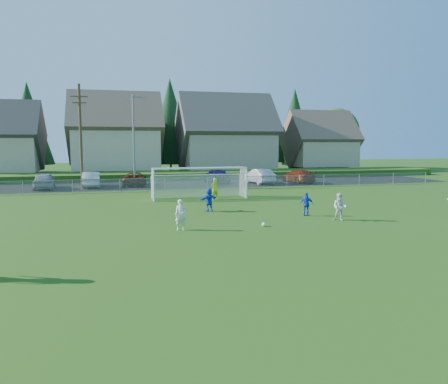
% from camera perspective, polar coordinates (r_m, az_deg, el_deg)
% --- Properties ---
extents(ground, '(160.00, 160.00, 0.00)m').
position_cam_1_polar(ground, '(19.55, 5.90, -6.71)').
color(ground, '#193D0C').
rests_on(ground, ground).
extents(asphalt_lot, '(60.00, 60.00, 0.00)m').
position_cam_1_polar(asphalt_lot, '(46.03, -6.07, 0.99)').
color(asphalt_lot, black).
rests_on(asphalt_lot, ground).
extents(grass_embankment, '(70.00, 6.00, 0.80)m').
position_cam_1_polar(grass_embankment, '(53.40, -7.25, 2.17)').
color(grass_embankment, '#1E420F').
rests_on(grass_embankment, ground).
extents(soccer_ball, '(0.22, 0.22, 0.22)m').
position_cam_1_polar(soccer_ball, '(23.33, 5.23, -4.24)').
color(soccer_ball, white).
rests_on(soccer_ball, ground).
extents(player_white_a, '(0.59, 0.41, 1.57)m').
position_cam_1_polar(player_white_a, '(22.30, -5.67, -2.99)').
color(player_white_a, silver).
rests_on(player_white_a, ground).
extents(player_white_b, '(0.96, 0.96, 1.57)m').
position_cam_1_polar(player_white_b, '(25.74, 14.87, -1.89)').
color(player_white_b, silver).
rests_on(player_white_b, ground).
extents(player_blue_a, '(0.90, 0.61, 1.42)m').
position_cam_1_polar(player_blue_a, '(26.95, 10.73, -1.57)').
color(player_blue_a, blue).
rests_on(player_blue_a, ground).
extents(player_blue_b, '(1.44, 1.01, 1.50)m').
position_cam_1_polar(player_blue_b, '(28.21, -1.97, -1.01)').
color(player_blue_b, blue).
rests_on(player_blue_b, ground).
extents(goalkeeper, '(0.72, 0.60, 1.68)m').
position_cam_1_polar(goalkeeper, '(33.86, -1.24, 0.42)').
color(goalkeeper, '#A9DB19').
rests_on(goalkeeper, ground).
extents(car_a, '(2.19, 4.77, 1.58)m').
position_cam_1_polar(car_a, '(44.84, -22.44, 1.38)').
color(car_a, '#96979D').
rests_on(car_a, ground).
extents(car_b, '(1.69, 4.57, 1.49)m').
position_cam_1_polar(car_b, '(45.02, -16.94, 1.56)').
color(car_b, silver).
rests_on(car_b, ground).
extents(car_c, '(2.73, 5.09, 1.36)m').
position_cam_1_polar(car_c, '(45.58, -11.62, 1.69)').
color(car_c, '#551809').
rests_on(car_c, ground).
extents(car_e, '(2.11, 4.86, 1.63)m').
position_cam_1_polar(car_e, '(46.67, -0.99, 2.10)').
color(car_e, '#151446').
rests_on(car_e, ground).
extents(car_f, '(2.07, 4.89, 1.57)m').
position_cam_1_polar(car_f, '(46.88, 4.68, 2.06)').
color(car_f, '#BDBDBD').
rests_on(car_f, ground).
extents(car_g, '(2.44, 5.08, 1.43)m').
position_cam_1_polar(car_g, '(48.39, 9.64, 2.05)').
color(car_g, '#671E0B').
rests_on(car_g, ground).
extents(soccer_goal, '(7.42, 1.90, 2.50)m').
position_cam_1_polar(soccer_goal, '(34.64, -3.32, 1.86)').
color(soccer_goal, white).
rests_on(soccer_goal, ground).
extents(chainlink_fence, '(52.06, 0.06, 1.20)m').
position_cam_1_polar(chainlink_fence, '(40.56, -4.94, 1.13)').
color(chainlink_fence, gray).
rests_on(chainlink_fence, ground).
extents(streetlight, '(1.38, 0.18, 9.00)m').
position_cam_1_polar(streetlight, '(43.88, -11.65, 6.94)').
color(streetlight, slate).
rests_on(streetlight, ground).
extents(utility_pole, '(1.60, 0.26, 10.00)m').
position_cam_1_polar(utility_pole, '(44.92, -18.22, 7.12)').
color(utility_pole, '#473321').
rests_on(utility_pole, ground).
extents(houses_row, '(53.90, 11.45, 13.27)m').
position_cam_1_polar(houses_row, '(60.97, -6.38, 9.25)').
color(houses_row, tan).
rests_on(houses_row, ground).
extents(tree_row, '(65.98, 12.36, 13.80)m').
position_cam_1_polar(tree_row, '(67.05, -7.93, 8.62)').
color(tree_row, '#382616').
rests_on(tree_row, ground).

